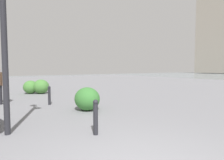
% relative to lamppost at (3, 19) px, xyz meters
% --- Properties ---
extents(building_annex, '(12.21, 10.58, 36.07)m').
position_rel_lamppost_xyz_m(building_annex, '(25.96, -70.01, 14.16)').
color(building_annex, '#9E9384').
rests_on(building_annex, ground).
extents(lamppost, '(0.98, 0.28, 4.31)m').
position_rel_lamppost_xyz_m(lamppost, '(0.00, 0.00, 0.00)').
color(lamppost, '#232328').
rests_on(lamppost, ground).
extents(bollard_near, '(0.13, 0.13, 0.89)m').
position_rel_lamppost_xyz_m(bollard_near, '(-1.31, -1.78, -2.38)').
color(bollard_near, '#232328').
rests_on(bollard_near, ground).
extents(bollard_mid, '(0.13, 0.13, 0.85)m').
position_rel_lamppost_xyz_m(bollard_mid, '(3.15, -2.00, -2.40)').
color(bollard_mid, '#232328').
rests_on(bollard_mid, ground).
extents(shrub_low, '(1.09, 0.98, 0.92)m').
position_rel_lamppost_xyz_m(shrub_low, '(7.18, -2.71, -2.38)').
color(shrub_low, '#477F38').
rests_on(shrub_low, ground).
extents(shrub_round, '(1.07, 0.96, 0.91)m').
position_rel_lamppost_xyz_m(shrub_round, '(1.17, -2.87, -2.39)').
color(shrub_round, '#387533').
rests_on(shrub_round, ground).
extents(shrub_wide, '(1.00, 0.90, 0.85)m').
position_rel_lamppost_xyz_m(shrub_wide, '(7.60, -2.15, -2.42)').
color(shrub_wide, '#477F38').
rests_on(shrub_wide, ground).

